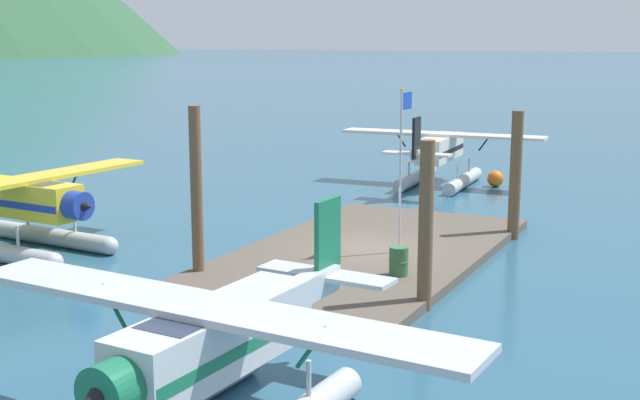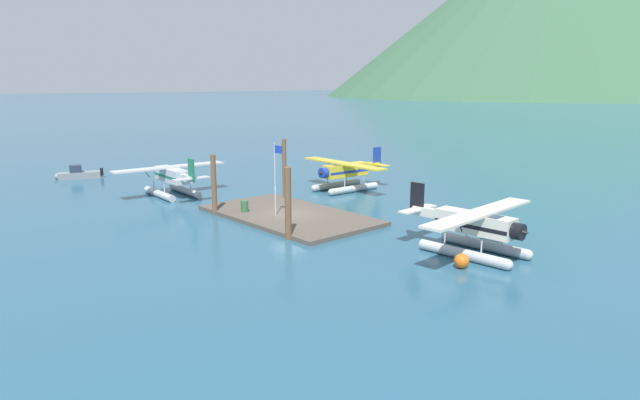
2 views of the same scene
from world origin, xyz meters
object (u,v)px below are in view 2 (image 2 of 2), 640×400
object	(u,v)px
mooring_buoy	(462,261)
seaplane_yellow_bow_left	(345,174)
boat_grey_open_sw	(78,174)
flagpole	(276,171)
seaplane_cream_stbd_fwd	(475,229)
seaplane_silver_port_aft	(172,179)
fuel_drum	(245,206)

from	to	relation	value
mooring_buoy	seaplane_yellow_bow_left	bearing A→B (deg)	151.79
boat_grey_open_sw	flagpole	bearing A→B (deg)	9.81
seaplane_cream_stbd_fwd	seaplane_silver_port_aft	size ratio (longest dim) A/B	1.00
flagpole	boat_grey_open_sw	xyz separation A→B (m)	(-28.83, -4.99, -3.26)
fuel_drum	boat_grey_open_sw	distance (m)	26.38
flagpole	fuel_drum	world-z (taller)	flagpole
seaplane_cream_stbd_fwd	boat_grey_open_sw	world-z (taller)	seaplane_cream_stbd_fwd
mooring_buoy	flagpole	bearing A→B (deg)	-176.45
mooring_buoy	seaplane_cream_stbd_fwd	size ratio (longest dim) A/B	0.08
seaplane_silver_port_aft	fuel_drum	bearing A→B (deg)	3.40
fuel_drum	boat_grey_open_sw	world-z (taller)	boat_grey_open_sw
mooring_buoy	seaplane_cream_stbd_fwd	bearing A→B (deg)	109.75
mooring_buoy	seaplane_cream_stbd_fwd	world-z (taller)	seaplane_cream_stbd_fwd
mooring_buoy	seaplane_yellow_bow_left	xyz separation A→B (m)	(-20.65, 11.07, 1.16)
mooring_buoy	boat_grey_open_sw	world-z (taller)	boat_grey_open_sw
mooring_buoy	boat_grey_open_sw	bearing A→B (deg)	-172.37
fuel_drum	seaplane_silver_port_aft	bearing A→B (deg)	-176.60
flagpole	seaplane_yellow_bow_left	size ratio (longest dim) A/B	0.52
flagpole	boat_grey_open_sw	world-z (taller)	flagpole
fuel_drum	seaplane_cream_stbd_fwd	distance (m)	18.07
mooring_buoy	seaplane_silver_port_aft	world-z (taller)	seaplane_silver_port_aft
mooring_buoy	seaplane_yellow_bow_left	distance (m)	23.46
seaplane_silver_port_aft	boat_grey_open_sw	distance (m)	15.68
mooring_buoy	boat_grey_open_sw	size ratio (longest dim) A/B	0.18
boat_grey_open_sw	fuel_drum	bearing A→B (deg)	8.66
seaplane_silver_port_aft	seaplane_yellow_bow_left	world-z (taller)	same
mooring_buoy	seaplane_silver_port_aft	size ratio (longest dim) A/B	0.08
fuel_drum	boat_grey_open_sw	size ratio (longest dim) A/B	0.19
mooring_buoy	seaplane_cream_stbd_fwd	xyz separation A→B (m)	(-0.95, 2.65, 1.16)
boat_grey_open_sw	seaplane_yellow_bow_left	bearing A→B (deg)	35.56
mooring_buoy	seaplane_yellow_bow_left	world-z (taller)	seaplane_yellow_bow_left
mooring_buoy	seaplane_silver_port_aft	distance (m)	29.33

